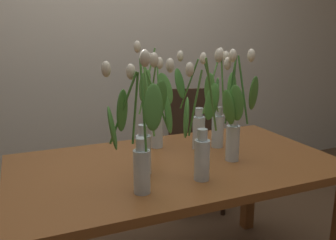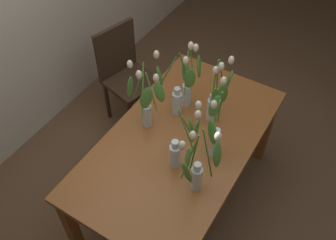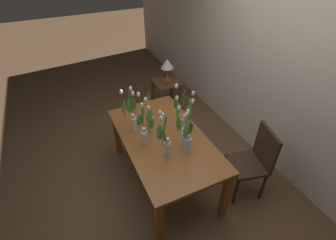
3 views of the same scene
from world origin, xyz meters
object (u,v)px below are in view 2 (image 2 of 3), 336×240
tulip_vase_6 (146,104)px  dining_chair (125,71)px  tulip_vase_1 (216,99)px  tulip_vase_4 (215,134)px  tulip_vase_2 (189,86)px  tulip_vase_3 (197,170)px  tulip_vase_0 (181,146)px  dining_table (180,148)px  tulip_vase_5 (176,92)px

tulip_vase_6 → dining_chair: (0.59, 0.64, -0.43)m
tulip_vase_1 → tulip_vase_4: 0.28m
tulip_vase_1 → tulip_vase_2: bearing=80.2°
tulip_vase_4 → dining_chair: tulip_vase_4 is taller
tulip_vase_1 → tulip_vase_3: bearing=-164.0°
tulip_vase_3 → dining_chair: bearing=53.4°
dining_chair → tulip_vase_3: bearing=-126.6°
tulip_vase_0 → dining_table: bearing=30.5°
tulip_vase_3 → dining_chair: (0.86, 1.16, -0.43)m
tulip_vase_0 → tulip_vase_1: tulip_vase_1 is taller
tulip_vase_1 → dining_chair: size_ratio=0.60×
tulip_vase_5 → tulip_vase_6: tulip_vase_6 is taller
tulip_vase_3 → tulip_vase_0: bearing=55.2°
dining_table → tulip_vase_1: (0.26, -0.11, 0.30)m
tulip_vase_0 → tulip_vase_1: bearing=-1.0°
tulip_vase_0 → tulip_vase_1: 0.44m
tulip_vase_4 → tulip_vase_2: bearing=50.2°
tulip_vase_0 → dining_chair: tulip_vase_0 is taller
tulip_vase_0 → tulip_vase_3: (-0.12, -0.17, 0.03)m
dining_table → dining_chair: (0.57, 0.89, -0.12)m
tulip_vase_5 → dining_table: bearing=-142.3°
dining_chair → tulip_vase_1: bearing=-107.1°
tulip_vase_2 → tulip_vase_4: tulip_vase_4 is taller
tulip_vase_1 → tulip_vase_2: 0.23m
tulip_vase_0 → tulip_vase_4: tulip_vase_4 is taller
tulip_vase_2 → tulip_vase_3: tulip_vase_3 is taller
tulip_vase_4 → dining_chair: bearing=63.6°
tulip_vase_0 → dining_chair: bearing=53.1°
tulip_vase_0 → tulip_vase_6: tulip_vase_6 is taller
tulip_vase_5 → tulip_vase_6: (-0.22, 0.09, 0.03)m
tulip_vase_5 → tulip_vase_4: bearing=-116.1°
tulip_vase_6 → dining_table: bearing=-86.5°
tulip_vase_4 → tulip_vase_6: bearing=93.9°
tulip_vase_4 → tulip_vase_0: bearing=146.1°
tulip_vase_6 → dining_chair: tulip_vase_6 is taller
tulip_vase_2 → tulip_vase_4: size_ratio=0.95×
tulip_vase_0 → tulip_vase_3: size_ratio=0.97×
tulip_vase_5 → tulip_vase_0: bearing=-145.4°
tulip_vase_3 → tulip_vase_1: bearing=16.0°
tulip_vase_2 → tulip_vase_5: tulip_vase_5 is taller
tulip_vase_5 → dining_chair: (0.36, 0.73, -0.40)m
tulip_vase_4 → dining_chair: size_ratio=0.61×
tulip_vase_2 → tulip_vase_4: (-0.29, -0.34, -0.01)m
tulip_vase_1 → tulip_vase_5: bearing=101.7°
dining_table → tulip_vase_1: bearing=-22.5°
tulip_vase_2 → tulip_vase_5: (-0.09, 0.05, -0.00)m
tulip_vase_5 → dining_chair: bearing=63.5°
dining_table → tulip_vase_0: bearing=-149.5°
tulip_vase_6 → tulip_vase_0: bearing=-114.1°
dining_table → tulip_vase_2: 0.43m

